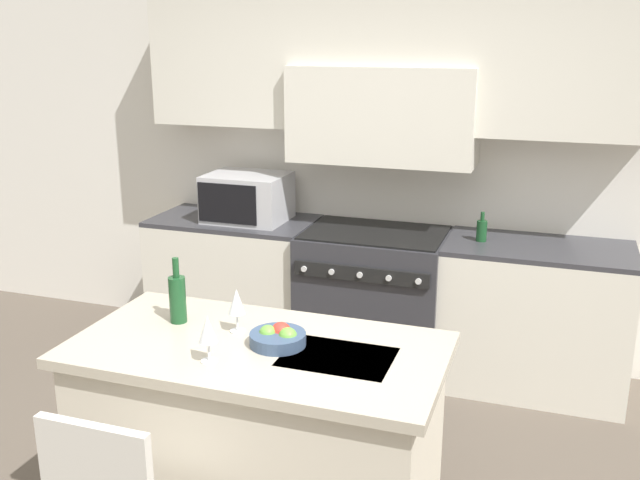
# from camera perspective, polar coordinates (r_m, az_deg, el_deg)

# --- Properties ---
(back_cabinetry) EXTENTS (10.00, 0.46, 2.70)m
(back_cabinetry) POSITION_cam_1_polar(r_m,az_deg,el_deg) (4.69, 5.48, 9.28)
(back_cabinetry) COLOR silver
(back_cabinetry) RESTS_ON ground_plane
(back_counter) EXTENTS (3.12, 0.62, 0.92)m
(back_counter) POSITION_cam_1_polar(r_m,az_deg,el_deg) (4.73, 4.39, -4.69)
(back_counter) COLOR silver
(back_counter) RESTS_ON ground_plane
(range_stove) EXTENTS (0.91, 0.70, 0.92)m
(range_stove) POSITION_cam_1_polar(r_m,az_deg,el_deg) (4.71, 4.33, -4.75)
(range_stove) COLOR #2D2D33
(range_stove) RESTS_ON ground_plane
(microwave) EXTENTS (0.53, 0.44, 0.32)m
(microwave) POSITION_cam_1_polar(r_m,az_deg,el_deg) (4.83, -5.84, 3.42)
(microwave) COLOR #B7B7BC
(microwave) RESTS_ON back_counter
(kitchen_island) EXTENTS (1.56, 0.81, 0.90)m
(kitchen_island) POSITION_cam_1_polar(r_m,az_deg,el_deg) (3.21, -4.83, -15.62)
(kitchen_island) COLOR beige
(kitchen_island) RESTS_ON ground_plane
(wine_bottle) EXTENTS (0.08, 0.08, 0.30)m
(wine_bottle) POSITION_cam_1_polar(r_m,az_deg,el_deg) (3.23, -11.33, -4.56)
(wine_bottle) COLOR #194723
(wine_bottle) RESTS_ON kitchen_island
(wine_glass_near) EXTENTS (0.07, 0.07, 0.20)m
(wine_glass_near) POSITION_cam_1_polar(r_m,az_deg,el_deg) (2.82, -8.96, -7.16)
(wine_glass_near) COLOR white
(wine_glass_near) RESTS_ON kitchen_island
(wine_glass_far) EXTENTS (0.07, 0.07, 0.20)m
(wine_glass_far) POSITION_cam_1_polar(r_m,az_deg,el_deg) (3.08, -6.68, -5.01)
(wine_glass_far) COLOR white
(wine_glass_far) RESTS_ON kitchen_island
(fruit_bowl) EXTENTS (0.23, 0.23, 0.09)m
(fruit_bowl) POSITION_cam_1_polar(r_m,az_deg,el_deg) (2.98, -3.35, -7.76)
(fruit_bowl) COLOR #384C6B
(fruit_bowl) RESTS_ON kitchen_island
(oil_bottle_on_counter) EXTENTS (0.06, 0.06, 0.18)m
(oil_bottle_on_counter) POSITION_cam_1_polar(r_m,az_deg,el_deg) (4.45, 12.81, 0.78)
(oil_bottle_on_counter) COLOR #194723
(oil_bottle_on_counter) RESTS_ON back_counter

